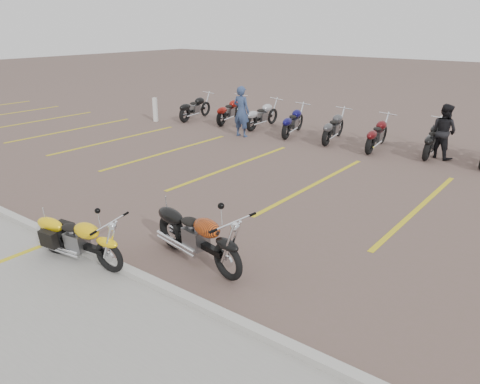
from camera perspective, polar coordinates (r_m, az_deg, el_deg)
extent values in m
plane|color=brown|center=(9.29, -3.11, -5.47)|extent=(100.00, 100.00, 0.00)
cube|color=#ADAAA3|center=(8.03, -12.59, -9.82)|extent=(60.00, 0.18, 0.12)
torus|color=black|center=(8.18, -15.48, -7.66)|extent=(0.60, 0.17, 0.59)
torus|color=black|center=(9.18, -21.66, -5.28)|extent=(0.64, 0.23, 0.63)
cube|color=black|center=(8.64, -18.80, -6.08)|extent=(1.19, 0.25, 0.09)
cube|color=slate|center=(8.65, -19.04, -5.68)|extent=(0.41, 0.32, 0.31)
ellipsoid|color=#E9B70C|center=(8.33, -17.89, -4.50)|extent=(0.56, 0.35, 0.27)
ellipsoid|color=black|center=(8.64, -19.72, -4.07)|extent=(0.38, 0.28, 0.11)
torus|color=black|center=(7.66, -1.38, -8.57)|extent=(0.67, 0.23, 0.67)
torus|color=black|center=(8.80, -8.17, -4.82)|extent=(0.73, 0.30, 0.71)
cube|color=black|center=(8.18, -5.04, -6.19)|extent=(1.33, 0.36, 0.10)
cube|color=slate|center=(8.19, -5.27, -5.69)|extent=(0.48, 0.38, 0.35)
ellipsoid|color=black|center=(7.82, -3.84, -4.47)|extent=(0.64, 0.43, 0.31)
ellipsoid|color=black|center=(8.18, -5.89, -3.70)|extent=(0.44, 0.33, 0.12)
imported|color=navy|center=(17.32, 0.18, 9.79)|extent=(0.69, 0.46, 1.84)
imported|color=black|center=(15.74, 23.58, 6.80)|extent=(1.00, 0.90, 1.69)
cube|color=silver|center=(20.43, -10.30, 9.84)|extent=(0.20, 0.20, 1.00)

